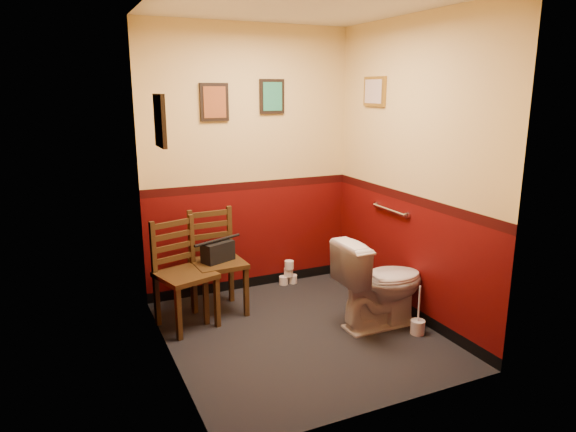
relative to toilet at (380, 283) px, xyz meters
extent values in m
cube|color=black|center=(-0.72, 0.15, -0.40)|extent=(2.20, 2.40, 0.00)
cube|color=silver|center=(-0.72, 0.15, 2.30)|extent=(2.20, 2.40, 0.00)
cube|color=#4E0806|center=(-0.72, 1.35, 0.95)|extent=(2.20, 0.00, 2.70)
cube|color=#4E0806|center=(-0.72, -1.05, 0.95)|extent=(2.20, 0.00, 2.70)
cube|color=#4E0806|center=(-1.82, 0.15, 0.95)|extent=(0.00, 2.40, 2.70)
cube|color=#4E0806|center=(0.38, 0.15, 0.95)|extent=(0.00, 2.40, 2.70)
cylinder|color=silver|center=(0.34, 0.40, 0.55)|extent=(0.03, 0.50, 0.03)
cylinder|color=silver|center=(0.36, 0.15, 0.55)|extent=(0.02, 0.06, 0.06)
cylinder|color=silver|center=(0.36, 0.65, 0.55)|extent=(0.02, 0.06, 0.06)
cube|color=black|center=(-1.07, 1.33, 1.55)|extent=(0.28, 0.03, 0.36)
cube|color=brown|center=(-1.07, 1.31, 1.55)|extent=(0.22, 0.01, 0.30)
cube|color=black|center=(-0.47, 1.33, 1.60)|extent=(0.26, 0.03, 0.34)
cube|color=#298361|center=(-0.47, 1.31, 1.60)|extent=(0.20, 0.01, 0.28)
cube|color=black|center=(-1.80, 0.25, 1.45)|extent=(0.03, 0.30, 0.38)
cube|color=#C6AC9B|center=(-1.79, 0.25, 1.45)|extent=(0.01, 0.24, 0.31)
cube|color=olive|center=(0.36, 0.75, 1.65)|extent=(0.03, 0.34, 0.28)
cube|color=#C6AC9B|center=(0.34, 0.75, 1.65)|extent=(0.01, 0.28, 0.22)
imported|color=white|center=(0.00, 0.00, 0.00)|extent=(0.82, 0.46, 0.80)
cylinder|color=silver|center=(0.21, -0.28, -0.34)|extent=(0.12, 0.12, 0.12)
cylinder|color=silver|center=(0.21, -0.28, -0.13)|extent=(0.02, 0.02, 0.35)
cube|color=#3F2A13|center=(-1.57, 0.71, 0.08)|extent=(0.56, 0.56, 0.04)
cube|color=#3F2A13|center=(-1.70, 0.47, -0.16)|extent=(0.05, 0.05, 0.48)
cube|color=#3F2A13|center=(-1.81, 0.84, -0.16)|extent=(0.05, 0.05, 0.48)
cube|color=#3F2A13|center=(-1.33, 0.58, -0.16)|extent=(0.05, 0.05, 0.48)
cube|color=#3F2A13|center=(-1.44, 0.95, -0.16)|extent=(0.05, 0.05, 0.48)
cube|color=#3F2A13|center=(-1.81, 0.84, 0.32)|extent=(0.05, 0.05, 0.48)
cube|color=#3F2A13|center=(-1.44, 0.95, 0.32)|extent=(0.05, 0.05, 0.48)
cube|color=#3F2A13|center=(-1.63, 0.90, 0.19)|extent=(0.36, 0.13, 0.05)
cube|color=#3F2A13|center=(-1.63, 0.90, 0.29)|extent=(0.36, 0.13, 0.05)
cube|color=#3F2A13|center=(-1.63, 0.90, 0.40)|extent=(0.36, 0.13, 0.05)
cube|color=#3F2A13|center=(-1.63, 0.90, 0.51)|extent=(0.36, 0.13, 0.05)
cube|color=#3F2A13|center=(-1.22, 0.87, 0.09)|extent=(0.47, 0.47, 0.04)
cube|color=#3F2A13|center=(-1.41, 0.67, -0.16)|extent=(0.05, 0.05, 0.49)
cube|color=#3F2A13|center=(-1.42, 1.06, -0.16)|extent=(0.05, 0.05, 0.49)
cube|color=#3F2A13|center=(-1.02, 0.68, -0.16)|extent=(0.05, 0.05, 0.49)
cube|color=#3F2A13|center=(-1.03, 1.08, -0.16)|extent=(0.05, 0.05, 0.49)
cube|color=#3F2A13|center=(-1.42, 1.06, 0.33)|extent=(0.04, 0.04, 0.49)
cube|color=#3F2A13|center=(-1.03, 1.08, 0.33)|extent=(0.04, 0.04, 0.49)
cube|color=#3F2A13|center=(-1.23, 1.07, 0.20)|extent=(0.37, 0.04, 0.05)
cube|color=#3F2A13|center=(-1.23, 1.07, 0.30)|extent=(0.37, 0.04, 0.05)
cube|color=#3F2A13|center=(-1.23, 1.07, 0.41)|extent=(0.37, 0.04, 0.05)
cube|color=#3F2A13|center=(-1.23, 1.07, 0.52)|extent=(0.37, 0.04, 0.05)
cube|color=black|center=(-1.22, 0.87, 0.20)|extent=(0.33, 0.25, 0.19)
cylinder|color=black|center=(-1.22, 0.87, 0.31)|extent=(0.25, 0.12, 0.03)
cylinder|color=silver|center=(-0.37, 1.27, -0.36)|extent=(0.10, 0.10, 0.09)
cylinder|color=silver|center=(-0.27, 1.27, -0.36)|extent=(0.10, 0.10, 0.09)
cylinder|color=silver|center=(-0.32, 1.26, -0.27)|extent=(0.10, 0.10, 0.09)
cylinder|color=silver|center=(-0.32, 1.24, -0.18)|extent=(0.10, 0.10, 0.09)
camera|label=1|loc=(-2.52, -3.53, 1.67)|focal=32.00mm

